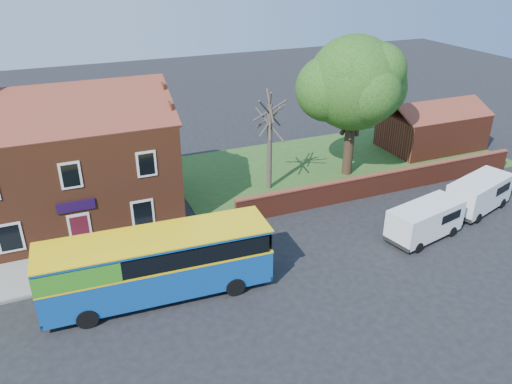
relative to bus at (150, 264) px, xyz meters
name	(u,v)px	position (x,y,z in m)	size (l,w,h in m)	color
ground	(248,296)	(4.25, -1.82, -1.87)	(120.00, 120.00, 0.00)	black
pavement	(87,265)	(-2.75, 3.93, -1.81)	(18.00, 3.50, 0.12)	gray
kerb	(90,283)	(-2.75, 2.18, -1.80)	(18.00, 0.15, 0.14)	slate
grass_strip	(338,162)	(17.25, 11.18, -1.85)	(26.00, 12.00, 0.04)	#426B28
shop_building	(68,168)	(-2.77, 9.68, 1.54)	(12.30, 8.13, 10.50)	brown
boundary_wall	(385,182)	(17.25, 5.18, -1.06)	(22.00, 0.38, 1.60)	maroon
outbuilding	(432,129)	(26.25, 11.18, -0.26)	(8.20, 5.06, 4.17)	maroon
bus	(150,264)	(0.00, 0.00, 0.00)	(10.96, 3.30, 3.30)	#0E499C
van_near	(425,220)	(15.82, -0.64, -0.70)	(5.07, 2.87, 2.10)	white
van_far	(479,193)	(21.32, 0.82, -0.66)	(5.30, 3.36, 2.17)	white
large_tree	(354,85)	(16.76, 9.27, 4.81)	(8.37, 6.62, 10.21)	black
bare_tree	(270,143)	(10.22, 9.00, 1.56)	(2.51, 2.99, 6.69)	#4C4238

